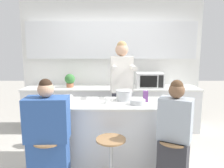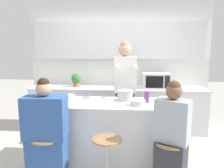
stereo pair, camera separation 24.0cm
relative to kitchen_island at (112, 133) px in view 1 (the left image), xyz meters
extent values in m
plane|color=#B2ADA3|center=(0.00, 0.00, -0.46)|extent=(16.00, 16.00, 0.00)
cube|color=silver|center=(0.00, 1.72, 0.89)|extent=(3.79, 0.06, 2.70)
cube|color=silver|center=(0.00, 1.61, 1.36)|extent=(3.48, 0.16, 0.75)
cube|color=silver|center=(0.00, 1.37, -0.04)|extent=(3.48, 0.61, 0.85)
cube|color=silver|center=(0.00, 1.37, 0.40)|extent=(3.51, 0.64, 0.03)
cube|color=black|center=(0.00, 0.00, -0.43)|extent=(1.68, 0.59, 0.06)
cube|color=silver|center=(0.00, 0.00, 0.01)|extent=(1.76, 0.67, 0.83)
cube|color=silver|center=(0.00, 0.00, 0.44)|extent=(1.80, 0.71, 0.03)
cylinder|color=#B7BABC|center=(-0.72, -0.63, -0.15)|extent=(0.04, 0.04, 0.60)
cylinder|color=#997047|center=(-0.72, -0.63, 0.16)|extent=(0.35, 0.35, 0.02)
cylinder|color=#B7BABC|center=(0.00, -0.60, -0.15)|extent=(0.04, 0.04, 0.60)
cylinder|color=#997047|center=(0.00, -0.60, 0.16)|extent=(0.35, 0.35, 0.02)
cylinder|color=#B7BABC|center=(0.72, -0.63, -0.15)|extent=(0.04, 0.04, 0.60)
cylinder|color=#997047|center=(0.72, -0.63, 0.16)|extent=(0.35, 0.35, 0.02)
cube|color=#383842|center=(0.17, 0.55, 0.01)|extent=(0.32, 0.25, 0.95)
cube|color=silver|center=(0.17, 0.55, 0.78)|extent=(0.37, 0.25, 0.58)
cylinder|color=silver|center=(0.05, 0.27, 0.91)|extent=(0.10, 0.33, 0.07)
cylinder|color=silver|center=(0.34, 0.30, 0.91)|extent=(0.10, 0.33, 0.07)
sphere|color=tan|center=(0.17, 0.55, 1.18)|extent=(0.23, 0.23, 0.21)
sphere|color=#A37F51|center=(0.17, 0.55, 1.24)|extent=(0.18, 0.18, 0.16)
cube|color=#2D5193|center=(-0.72, -0.62, -0.15)|extent=(0.45, 0.28, 0.63)
cube|color=#2D5193|center=(-0.72, -0.62, 0.42)|extent=(0.49, 0.30, 0.50)
sphere|color=tan|center=(-0.72, -0.62, 0.76)|extent=(0.19, 0.19, 0.18)
sphere|color=black|center=(-0.72, -0.62, 0.81)|extent=(0.15, 0.15, 0.14)
cube|color=#333338|center=(0.73, -0.62, -0.15)|extent=(0.41, 0.38, 0.63)
cube|color=#9EA8B2|center=(0.73, -0.62, 0.41)|extent=(0.42, 0.36, 0.49)
sphere|color=brown|center=(0.73, -0.62, 0.75)|extent=(0.24, 0.24, 0.18)
sphere|color=#513823|center=(0.73, -0.62, 0.79)|extent=(0.19, 0.19, 0.14)
cylinder|color=#B7BABC|center=(0.19, 0.12, 0.52)|extent=(0.22, 0.22, 0.14)
cylinder|color=#B7BABC|center=(0.19, 0.12, 0.60)|extent=(0.24, 0.24, 0.01)
cylinder|color=#B7BABC|center=(0.05, 0.12, 0.57)|extent=(0.05, 0.01, 0.01)
cylinder|color=#B7BABC|center=(0.32, 0.12, 0.57)|extent=(0.05, 0.01, 0.01)
cylinder|color=#B7BABC|center=(0.36, -0.12, 0.49)|extent=(0.21, 0.21, 0.07)
cylinder|color=#B7BABC|center=(-0.64, 0.08, 0.49)|extent=(0.18, 0.18, 0.08)
cylinder|color=white|center=(-0.05, -0.05, 0.49)|extent=(0.08, 0.08, 0.08)
torus|color=white|center=(0.00, -0.05, 0.50)|extent=(0.04, 0.01, 0.04)
ellipsoid|color=yellow|center=(0.75, -0.05, 0.47)|extent=(0.10, 0.04, 0.04)
ellipsoid|color=yellow|center=(0.73, -0.02, 0.47)|extent=(0.08, 0.10, 0.04)
ellipsoid|color=yellow|center=(0.78, -0.02, 0.47)|extent=(0.09, 0.09, 0.04)
cube|color=#7A428E|center=(0.49, 0.04, 0.53)|extent=(0.07, 0.07, 0.16)
cylinder|color=white|center=(0.49, 0.04, 0.62)|extent=(0.03, 0.03, 0.02)
cube|color=white|center=(0.77, 1.33, 0.57)|extent=(0.53, 0.33, 0.30)
cube|color=black|center=(0.72, 1.16, 0.57)|extent=(0.33, 0.01, 0.23)
cube|color=black|center=(0.96, 1.16, 0.57)|extent=(0.10, 0.01, 0.24)
cylinder|color=#A86042|center=(-0.84, 1.37, 0.46)|extent=(0.14, 0.14, 0.08)
sphere|color=#387538|center=(-0.84, 1.37, 0.59)|extent=(0.21, 0.21, 0.21)
camera|label=1|loc=(0.01, -2.98, 1.22)|focal=35.00mm
camera|label=2|loc=(0.25, -2.97, 1.22)|focal=35.00mm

